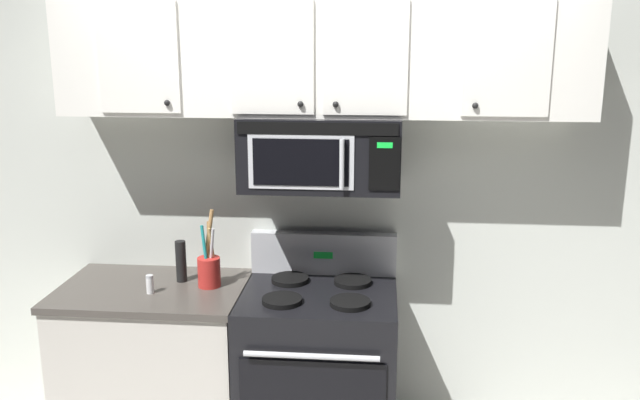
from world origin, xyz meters
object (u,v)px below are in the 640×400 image
utensil_crock_red (209,268)px  over_range_microwave (321,152)px  stove_range (319,373)px  pepper_mill (181,261)px  salt_shaker (150,284)px

utensil_crock_red → over_range_microwave: bearing=8.1°
stove_range → over_range_microwave: (-0.00, 0.12, 1.11)m
stove_range → pepper_mill: 0.90m
pepper_mill → salt_shaker: bearing=-120.8°
over_range_microwave → pepper_mill: bearing=-178.1°
utensil_crock_red → stove_range: bearing=-3.9°
over_range_microwave → salt_shaker: size_ratio=8.25×
over_range_microwave → utensil_crock_red: bearing=-171.9°
salt_shaker → over_range_microwave: bearing=13.7°
stove_range → salt_shaker: bearing=-174.2°
over_range_microwave → salt_shaker: bearing=-166.3°
over_range_microwave → stove_range: bearing=-89.9°
salt_shaker → pepper_mill: (0.11, 0.18, 0.06)m
stove_range → utensil_crock_red: 0.77m
over_range_microwave → pepper_mill: size_ratio=3.56×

